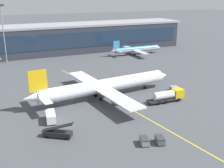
{
  "coord_description": "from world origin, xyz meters",
  "views": [
    {
      "loc": [
        -32.35,
        -62.92,
        28.92
      ],
      "look_at": [
        -1.18,
        5.28,
        4.5
      ],
      "focal_mm": 45.05,
      "sensor_mm": 36.0,
      "label": 1
    }
  ],
  "objects": [
    {
      "name": "apron_light_mast_0",
      "position": [
        -24.48,
        64.23,
        14.23
      ],
      "size": [
        2.8,
        0.5,
        24.46
      ],
      "color": "gray",
      "rests_on": "ground_plane"
    },
    {
      "name": "main_airliner",
      "position": [
        -2.66,
        7.25,
        3.63
      ],
      "size": [
        46.21,
        37.04,
        10.7
      ],
      "color": "white",
      "rests_on": "ground_plane"
    },
    {
      "name": "apron_lead_in_line",
      "position": [
        -0.54,
        2.0,
        0.0
      ],
      "size": [
        11.17,
        79.3,
        0.01
      ],
      "primitive_type": "cube",
      "rotation": [
        0.0,
        0.0,
        0.14
      ],
      "color": "yellow",
      "rests_on": "ground_plane"
    },
    {
      "name": "fuel_tanker",
      "position": [
        12.13,
        -2.99,
        1.75
      ],
      "size": [
        10.85,
        2.89,
        3.25
      ],
      "color": "#232326",
      "rests_on": "ground_plane"
    },
    {
      "name": "crew_van",
      "position": [
        -20.41,
        -2.06,
        1.31
      ],
      "size": [
        2.78,
        5.25,
        2.3
      ],
      "color": "white",
      "rests_on": "ground_plane"
    },
    {
      "name": "belt_loader",
      "position": [
        -20.8,
        -10.29,
        0.99
      ],
      "size": [
        6.41,
        5.05,
        3.49
      ],
      "color": "black",
      "rests_on": "ground_plane"
    },
    {
      "name": "baggage_cart_1",
      "position": [
        -2.79,
        -21.36,
        0.78
      ],
      "size": [
        2.27,
        2.99,
        1.48
      ],
      "color": "#595B60",
      "rests_on": "ground_plane"
    },
    {
      "name": "pushback_tug",
      "position": [
        19.08,
        2.86,
        0.85
      ],
      "size": [
        2.97,
        4.16,
        1.4
      ],
      "color": "gray",
      "rests_on": "ground_plane"
    },
    {
      "name": "ground_plane",
      "position": [
        0.0,
        0.0,
        0.0
      ],
      "size": [
        700.0,
        700.0,
        0.0
      ],
      "primitive_type": "plane",
      "color": "#47494F"
    },
    {
      "name": "terminal_building",
      "position": [
        -14.43,
        76.19,
        7.04
      ],
      "size": [
        166.46,
        19.61,
        14.04
      ],
      "color": "#2D333D",
      "rests_on": "ground_plane"
    },
    {
      "name": "baggage_cart_0",
      "position": [
        -5.85,
        -20.42,
        0.78
      ],
      "size": [
        2.27,
        2.99,
        1.48
      ],
      "color": "gray",
      "rests_on": "ground_plane"
    },
    {
      "name": "commuter_jet_near",
      "position": [
        34.82,
        55.26,
        2.66
      ],
      "size": [
        27.62,
        21.86,
        7.45
      ],
      "color": "#B2B7BC",
      "rests_on": "ground_plane"
    }
  ]
}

